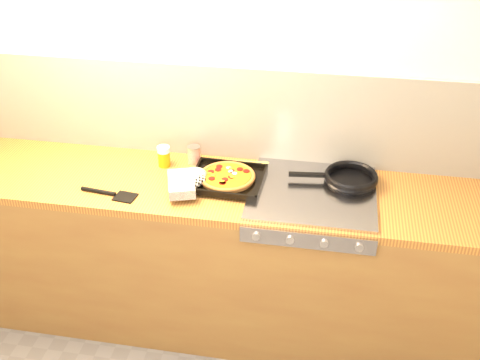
% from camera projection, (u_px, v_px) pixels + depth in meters
% --- Properties ---
extents(room_shell, '(3.20, 3.20, 3.20)m').
position_uv_depth(room_shell, '(231.00, 114.00, 2.87)').
color(room_shell, white).
rests_on(room_shell, ground).
extents(counter_run, '(3.20, 0.62, 0.90)m').
position_uv_depth(counter_run, '(222.00, 256.00, 2.99)').
color(counter_run, brown).
rests_on(counter_run, ground).
extents(stovetop, '(0.60, 0.56, 0.02)m').
position_uv_depth(stovetop, '(313.00, 192.00, 2.69)').
color(stovetop, '#A09FA5').
rests_on(stovetop, counter_run).
extents(pizza_on_tray, '(0.47, 0.40, 0.06)m').
position_uv_depth(pizza_on_tray, '(215.00, 178.00, 2.73)').
color(pizza_on_tray, black).
rests_on(pizza_on_tray, stovetop).
extents(frying_pan, '(0.45, 0.29, 0.04)m').
position_uv_depth(frying_pan, '(350.00, 178.00, 2.74)').
color(frying_pan, black).
rests_on(frying_pan, stovetop).
extents(tomato_can, '(0.08, 0.08, 0.10)m').
position_uv_depth(tomato_can, '(194.00, 155.00, 2.91)').
color(tomato_can, maroon).
rests_on(tomato_can, counter_run).
extents(juice_glass, '(0.07, 0.07, 0.11)m').
position_uv_depth(juice_glass, '(164.00, 156.00, 2.89)').
color(juice_glass, orange).
rests_on(juice_glass, counter_run).
extents(wooden_spoon, '(0.30, 0.04, 0.02)m').
position_uv_depth(wooden_spoon, '(247.00, 162.00, 2.93)').
color(wooden_spoon, '#AE8F49').
rests_on(wooden_spoon, counter_run).
extents(black_spatula, '(0.29, 0.10, 0.02)m').
position_uv_depth(black_spatula, '(109.00, 194.00, 2.67)').
color(black_spatula, black).
rests_on(black_spatula, counter_run).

